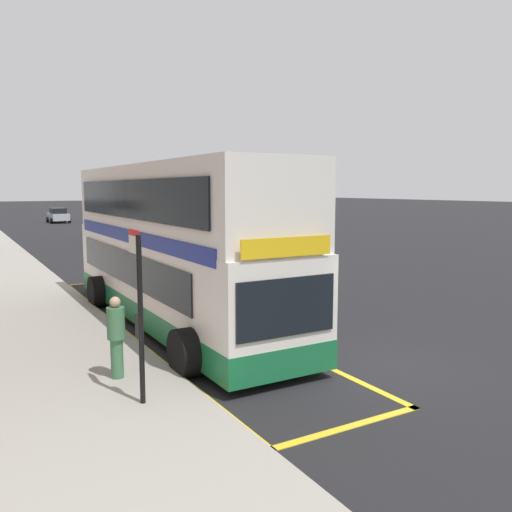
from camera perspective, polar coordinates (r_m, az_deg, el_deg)
The scene contains 7 objects.
ground_plane at distance 41.06m, azimuth -19.13°, elevation 1.63°, with size 260.00×260.00×0.00m, color black.
double_decker_bus at distance 14.79m, azimuth -9.01°, elevation 0.58°, with size 3.15×11.53×4.40m.
bus_bay_markings at distance 15.21m, azimuth -8.89°, elevation -7.14°, with size 3.09×15.33×0.01m.
bus_stop_sign at distance 9.12m, azimuth -12.53°, elevation -5.10°, with size 0.09×0.51×2.95m.
parked_car_navy_distant at distance 40.26m, azimuth -15.15°, elevation 2.82°, with size 2.09×4.20×1.62m.
parked_car_silver_kerbside at distance 62.53m, azimuth -20.58°, elevation 4.12°, with size 2.09×4.20×1.62m.
pedestrian_waiting_near_sign at distance 10.56m, azimuth -14.86°, elevation -8.17°, with size 0.34×0.34×1.60m.
Camera 1 is at (-7.73, -8.15, 3.78)m, focal length 37.05 mm.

